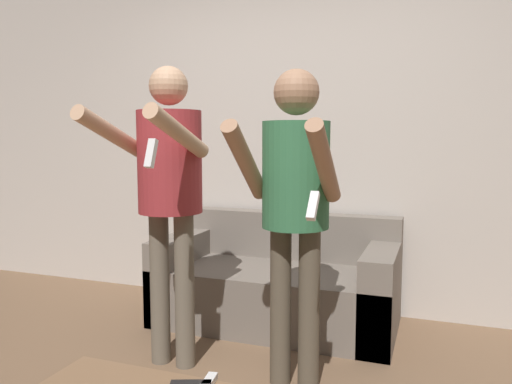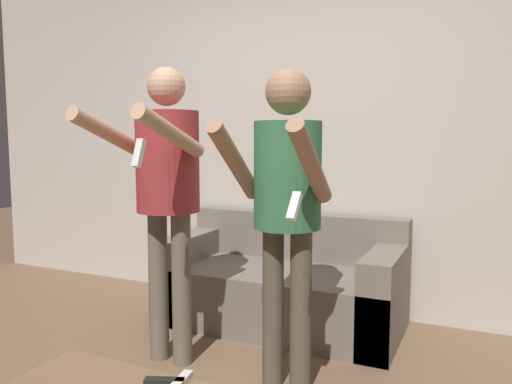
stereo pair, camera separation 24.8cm
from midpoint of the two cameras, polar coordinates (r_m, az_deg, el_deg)
name	(u,v)px [view 1 (the left image)]	position (r m, az deg, el deg)	size (l,w,h in m)	color
wall_back	(301,130)	(3.79, 3.28, 7.12)	(6.40, 0.06, 2.70)	beige
couch	(277,285)	(3.54, 0.42, -10.63)	(1.63, 0.80, 0.74)	slate
person_standing_left	(169,179)	(2.79, -12.47, 1.40)	(0.47, 0.71, 1.67)	#6B6051
person_standing_right	(295,192)	(2.49, 1.63, -0.03)	(0.46, 0.63, 1.62)	brown
remote_far	(207,384)	(1.99, -9.40, -20.92)	(0.06, 0.15, 0.02)	white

